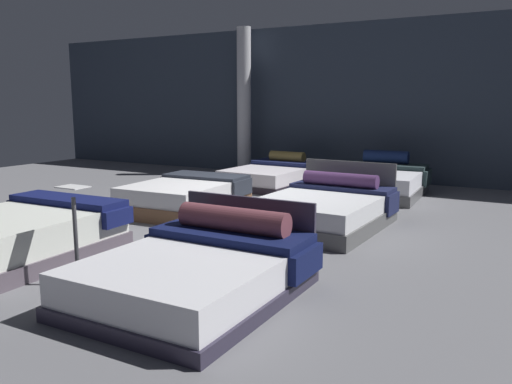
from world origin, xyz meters
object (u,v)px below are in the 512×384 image
at_px(bed_0, 22,235).
at_px(bed_4, 273,175).
at_px(bed_3, 324,210).
at_px(support_pillar, 244,102).
at_px(bed_2, 186,196).
at_px(bed_1, 199,270).
at_px(price_sign, 76,247).
at_px(bed_5, 377,182).

xyz_separation_m(bed_0, bed_4, (0.11, 6.04, -0.04)).
relative_size(bed_3, support_pillar, 0.61).
distance_m(bed_2, bed_3, 2.38).
distance_m(bed_1, support_pillar, 8.33).
distance_m(bed_0, price_sign, 1.28).
height_order(bed_2, bed_4, bed_4).
relative_size(bed_0, support_pillar, 0.57).
relative_size(price_sign, support_pillar, 0.28).
xyz_separation_m(bed_3, bed_5, (-0.08, 2.91, 0.01)).
bearing_deg(bed_3, support_pillar, 133.86).
xyz_separation_m(price_sign, support_pillar, (-2.57, 7.59, 1.38)).
relative_size(bed_1, support_pillar, 0.58).
relative_size(bed_4, bed_5, 1.05).
bearing_deg(bed_1, bed_3, 89.99).
distance_m(bed_0, support_pillar, 7.54).
bearing_deg(support_pillar, bed_3, -48.14).
bearing_deg(bed_5, bed_3, -91.05).
bearing_deg(support_pillar, bed_4, -40.54).
distance_m(bed_4, support_pillar, 2.44).
relative_size(bed_0, bed_1, 0.98).
bearing_deg(bed_2, price_sign, -73.05).
xyz_separation_m(bed_1, bed_5, (-0.08, 5.96, 0.02)).
height_order(bed_2, bed_5, bed_5).
height_order(bed_1, support_pillar, support_pillar).
xyz_separation_m(bed_3, price_sign, (-1.20, -3.37, 0.12)).
height_order(bed_5, price_sign, price_sign).
distance_m(bed_1, bed_4, 6.47).
height_order(bed_4, price_sign, price_sign).
xyz_separation_m(bed_3, bed_4, (-2.34, 2.98, -0.03)).
bearing_deg(bed_1, bed_4, 111.16).
bearing_deg(bed_5, bed_0, -114.24).
relative_size(bed_3, bed_4, 0.96).
xyz_separation_m(bed_1, bed_3, (-0.00, 3.04, 0.01)).
height_order(bed_3, bed_4, bed_3).
distance_m(bed_1, bed_3, 3.04).
distance_m(bed_0, bed_2, 3.01).
xyz_separation_m(bed_0, bed_5, (2.36, 5.97, -0.01)).
relative_size(bed_1, bed_5, 0.97).
distance_m(bed_5, price_sign, 6.39).
xyz_separation_m(bed_1, bed_2, (-2.39, 3.00, -0.00)).
distance_m(bed_4, price_sign, 6.46).
bearing_deg(bed_1, support_pillar, 117.45).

